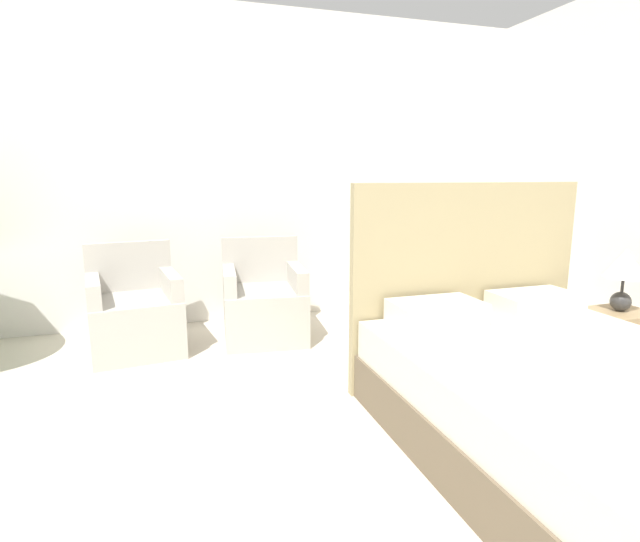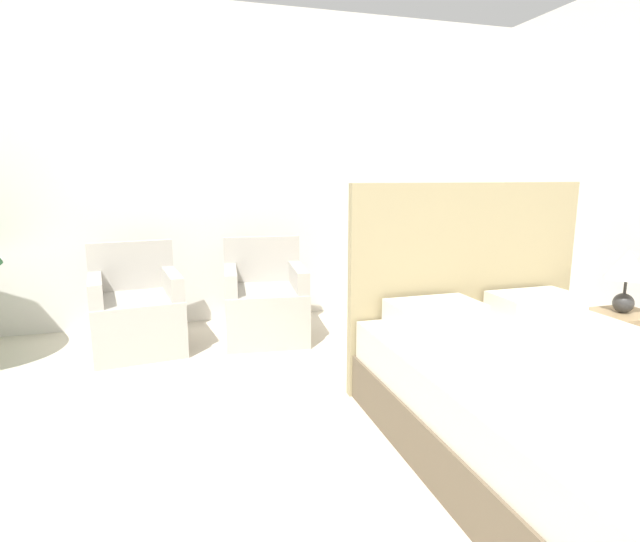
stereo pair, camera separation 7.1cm
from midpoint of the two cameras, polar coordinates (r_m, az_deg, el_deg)
wall_back at (r=4.84m, az=-9.98°, el=11.48°), size 10.00×0.06×2.90m
bed at (r=2.87m, az=27.22°, el=-12.99°), size 1.65×2.11×1.35m
armchair_near_window_left at (r=4.25m, az=-19.73°, el=-4.91°), size 0.75×0.76×0.85m
armchair_near_window_right at (r=4.32m, az=-5.80°, el=-4.08°), size 0.74×0.75×0.85m
nightstand at (r=4.09m, az=31.29°, el=-7.22°), size 0.45×0.36×0.46m
table_lamp at (r=3.98m, az=32.13°, el=0.16°), size 0.28×0.28×0.44m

